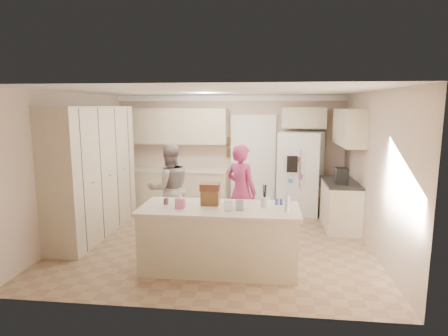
# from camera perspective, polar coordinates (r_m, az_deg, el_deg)

# --- Properties ---
(floor) EXTENTS (5.20, 4.60, 0.02)m
(floor) POSITION_cam_1_polar(r_m,az_deg,el_deg) (6.75, -1.20, -11.09)
(floor) COLOR #917754
(floor) RESTS_ON ground
(ceiling) EXTENTS (5.20, 4.60, 0.02)m
(ceiling) POSITION_cam_1_polar(r_m,az_deg,el_deg) (6.33, -1.29, 11.73)
(ceiling) COLOR white
(ceiling) RESTS_ON wall_back
(wall_back) EXTENTS (5.20, 0.02, 2.60)m
(wall_back) POSITION_cam_1_polar(r_m,az_deg,el_deg) (8.68, 0.82, 2.46)
(wall_back) COLOR #C7AF9A
(wall_back) RESTS_ON ground
(wall_front) EXTENTS (5.20, 0.02, 2.60)m
(wall_front) POSITION_cam_1_polar(r_m,az_deg,el_deg) (4.18, -5.55, -5.27)
(wall_front) COLOR #C7AF9A
(wall_front) RESTS_ON ground
(wall_left) EXTENTS (0.02, 4.60, 2.60)m
(wall_left) POSITION_cam_1_polar(r_m,az_deg,el_deg) (7.24, -22.18, 0.34)
(wall_left) COLOR #C7AF9A
(wall_left) RESTS_ON ground
(wall_right) EXTENTS (0.02, 4.60, 2.60)m
(wall_right) POSITION_cam_1_polar(r_m,az_deg,el_deg) (6.59, 21.87, -0.48)
(wall_right) COLOR #C7AF9A
(wall_right) RESTS_ON ground
(crown_back) EXTENTS (5.20, 0.08, 0.12)m
(crown_back) POSITION_cam_1_polar(r_m,az_deg,el_deg) (8.57, 0.81, 10.61)
(crown_back) COLOR white
(crown_back) RESTS_ON wall_back
(pantry_bank) EXTENTS (0.60, 2.60, 2.35)m
(pantry_bank) POSITION_cam_1_polar(r_m,az_deg,el_deg) (7.29, -19.23, -0.42)
(pantry_bank) COLOR beige
(pantry_bank) RESTS_ON floor
(back_base_cab) EXTENTS (2.20, 0.60, 0.88)m
(back_base_cab) POSITION_cam_1_polar(r_m,az_deg,el_deg) (8.72, -6.95, -3.32)
(back_base_cab) COLOR beige
(back_base_cab) RESTS_ON floor
(back_countertop) EXTENTS (2.24, 0.63, 0.04)m
(back_countertop) POSITION_cam_1_polar(r_m,az_deg,el_deg) (8.62, -7.03, -0.35)
(back_countertop) COLOR beige
(back_countertop) RESTS_ON back_base_cab
(back_upper_cab) EXTENTS (2.20, 0.35, 0.80)m
(back_upper_cab) POSITION_cam_1_polar(r_m,az_deg,el_deg) (8.64, -6.95, 6.35)
(back_upper_cab) COLOR beige
(back_upper_cab) RESTS_ON wall_back
(doorway_opening) EXTENTS (0.90, 0.06, 2.10)m
(doorway_opening) POSITION_cam_1_polar(r_m,az_deg,el_deg) (8.65, 4.43, 0.73)
(doorway_opening) COLOR black
(doorway_opening) RESTS_ON floor
(doorway_casing) EXTENTS (1.02, 0.03, 2.22)m
(doorway_casing) POSITION_cam_1_polar(r_m,az_deg,el_deg) (8.61, 4.42, 0.69)
(doorway_casing) COLOR white
(doorway_casing) RESTS_ON floor
(wall_frame_upper) EXTENTS (0.15, 0.02, 0.20)m
(wall_frame_upper) POSITION_cam_1_polar(r_m,az_deg,el_deg) (8.61, 0.93, 4.07)
(wall_frame_upper) COLOR brown
(wall_frame_upper) RESTS_ON wall_back
(wall_frame_lower) EXTENTS (0.15, 0.02, 0.20)m
(wall_frame_lower) POSITION_cam_1_polar(r_m,az_deg,el_deg) (8.64, 0.93, 2.29)
(wall_frame_lower) COLOR brown
(wall_frame_lower) RESTS_ON wall_back
(refrigerator) EXTENTS (1.07, 0.94, 1.80)m
(refrigerator) POSITION_cam_1_polar(r_m,az_deg,el_deg) (8.40, 11.62, -0.74)
(refrigerator) COLOR white
(refrigerator) RESTS_ON floor
(fridge_seam) EXTENTS (0.02, 0.02, 1.78)m
(fridge_seam) POSITION_cam_1_polar(r_m,az_deg,el_deg) (8.05, 11.84, -1.18)
(fridge_seam) COLOR gray
(fridge_seam) RESTS_ON refrigerator
(fridge_dispenser) EXTENTS (0.22, 0.03, 0.35)m
(fridge_dispenser) POSITION_cam_1_polar(r_m,az_deg,el_deg) (7.98, 10.33, 0.60)
(fridge_dispenser) COLOR black
(fridge_dispenser) RESTS_ON refrigerator
(fridge_handle_l) EXTENTS (0.02, 0.02, 0.85)m
(fridge_handle_l) POSITION_cam_1_polar(r_m,az_deg,el_deg) (8.01, 11.53, -0.14)
(fridge_handle_l) COLOR silver
(fridge_handle_l) RESTS_ON refrigerator
(fridge_handle_r) EXTENTS (0.02, 0.02, 0.85)m
(fridge_handle_r) POSITION_cam_1_polar(r_m,az_deg,el_deg) (8.02, 12.24, -0.15)
(fridge_handle_r) COLOR silver
(fridge_handle_r) RESTS_ON refrigerator
(over_fridge_cab) EXTENTS (0.95, 0.35, 0.45)m
(over_fridge_cab) POSITION_cam_1_polar(r_m,az_deg,el_deg) (8.43, 12.04, 7.50)
(over_fridge_cab) COLOR beige
(over_fridge_cab) RESTS_ON wall_back
(right_base_cab) EXTENTS (0.60, 1.20, 0.88)m
(right_base_cab) POSITION_cam_1_polar(r_m,az_deg,el_deg) (7.65, 17.27, -5.51)
(right_base_cab) COLOR beige
(right_base_cab) RESTS_ON floor
(right_countertop) EXTENTS (0.63, 1.24, 0.04)m
(right_countertop) POSITION_cam_1_polar(r_m,az_deg,el_deg) (7.54, 17.36, -2.13)
(right_countertop) COLOR #2D2B28
(right_countertop) RESTS_ON right_base_cab
(right_upper_cab) EXTENTS (0.35, 1.50, 0.70)m
(right_upper_cab) POSITION_cam_1_polar(r_m,az_deg,el_deg) (7.64, 18.48, 5.91)
(right_upper_cab) COLOR beige
(right_upper_cab) RESTS_ON wall_right
(coffee_maker) EXTENTS (0.22, 0.28, 0.30)m
(coffee_maker) POSITION_cam_1_polar(r_m,az_deg,el_deg) (7.31, 17.41, -1.13)
(coffee_maker) COLOR black
(coffee_maker) RESTS_ON right_countertop
(island_base) EXTENTS (2.20, 0.90, 0.88)m
(island_base) POSITION_cam_1_polar(r_m,az_deg,el_deg) (5.55, -0.69, -10.79)
(island_base) COLOR beige
(island_base) RESTS_ON floor
(island_top) EXTENTS (2.28, 0.96, 0.05)m
(island_top) POSITION_cam_1_polar(r_m,az_deg,el_deg) (5.41, -0.70, -6.21)
(island_top) COLOR beige
(island_top) RESTS_ON island_base
(utensil_crock) EXTENTS (0.13, 0.13, 0.15)m
(utensil_crock) POSITION_cam_1_polar(r_m,az_deg,el_deg) (5.39, 6.26, -5.22)
(utensil_crock) COLOR white
(utensil_crock) RESTS_ON island_top
(tissue_box) EXTENTS (0.13, 0.13, 0.14)m
(tissue_box) POSITION_cam_1_polar(r_m,az_deg,el_deg) (5.38, -6.69, -5.30)
(tissue_box) COLOR #D36CA0
(tissue_box) RESTS_ON island_top
(tissue_plume) EXTENTS (0.08, 0.08, 0.08)m
(tissue_plume) POSITION_cam_1_polar(r_m,az_deg,el_deg) (5.35, -6.71, -4.16)
(tissue_plume) COLOR white
(tissue_plume) RESTS_ON tissue_box
(dollhouse_body) EXTENTS (0.26, 0.18, 0.22)m
(dollhouse_body) POSITION_cam_1_polar(r_m,az_deg,el_deg) (5.49, -2.13, -4.52)
(dollhouse_body) COLOR brown
(dollhouse_body) RESTS_ON island_top
(dollhouse_roof) EXTENTS (0.28, 0.20, 0.10)m
(dollhouse_roof) POSITION_cam_1_polar(r_m,az_deg,el_deg) (5.45, -2.14, -2.88)
(dollhouse_roof) COLOR #592D1E
(dollhouse_roof) RESTS_ON dollhouse_body
(jam_jar) EXTENTS (0.07, 0.07, 0.09)m
(jam_jar) POSITION_cam_1_polar(r_m,az_deg,el_deg) (5.59, -8.84, -5.05)
(jam_jar) COLOR #59263F
(jam_jar) RESTS_ON island_top
(greeting_card_a) EXTENTS (0.12, 0.06, 0.16)m
(greeting_card_a) POSITION_cam_1_polar(r_m,az_deg,el_deg) (5.17, 0.67, -5.73)
(greeting_card_a) COLOR white
(greeting_card_a) RESTS_ON island_top
(greeting_card_b) EXTENTS (0.12, 0.05, 0.16)m
(greeting_card_b) POSITION_cam_1_polar(r_m,az_deg,el_deg) (5.20, 2.38, -5.64)
(greeting_card_b) COLOR silver
(greeting_card_b) RESTS_ON island_top
(water_bottle) EXTENTS (0.07, 0.07, 0.24)m
(water_bottle) POSITION_cam_1_polar(r_m,az_deg,el_deg) (5.19, 9.59, -5.35)
(water_bottle) COLOR silver
(water_bottle) RESTS_ON island_top
(shaker_salt) EXTENTS (0.05, 0.05, 0.09)m
(shaker_salt) POSITION_cam_1_polar(r_m,az_deg,el_deg) (5.56, 8.03, -5.10)
(shaker_salt) COLOR #37459E
(shaker_salt) RESTS_ON island_top
(shaker_pepper) EXTENTS (0.05, 0.05, 0.09)m
(shaker_pepper) POSITION_cam_1_polar(r_m,az_deg,el_deg) (5.56, 8.75, -5.12)
(shaker_pepper) COLOR #37459E
(shaker_pepper) RESTS_ON island_top
(teen_boy) EXTENTS (1.02, 0.94, 1.67)m
(teen_boy) POSITION_cam_1_polar(r_m,az_deg,el_deg) (7.05, -8.30, -3.10)
(teen_boy) COLOR #999491
(teen_boy) RESTS_ON floor
(teen_girl) EXTENTS (0.74, 0.68, 1.70)m
(teen_girl) POSITION_cam_1_polar(r_m,az_deg,el_deg) (6.72, 2.62, -3.54)
(teen_girl) COLOR #C63860
(teen_girl) RESTS_ON floor
(fridge_magnets) EXTENTS (0.76, 0.02, 1.44)m
(fridge_magnets) POSITION_cam_1_polar(r_m,az_deg,el_deg) (8.04, 11.84, -1.19)
(fridge_magnets) COLOR tan
(fridge_magnets) RESTS_ON refrigerator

